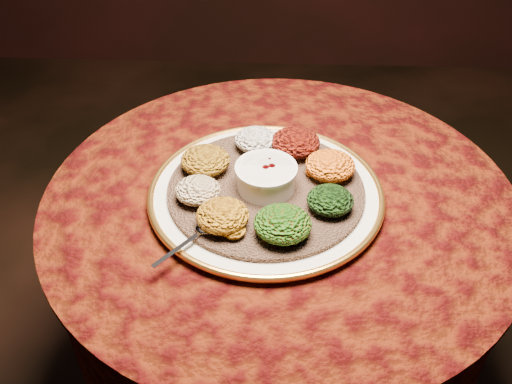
{
  "coord_description": "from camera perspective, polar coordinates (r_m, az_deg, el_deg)",
  "views": [
    {
      "loc": [
        -0.01,
        -0.88,
        1.48
      ],
      "look_at": [
        -0.05,
        -0.03,
        0.76
      ],
      "focal_mm": 40.0,
      "sensor_mm": 36.0,
      "label": 1
    }
  ],
  "objects": [
    {
      "name": "portion_timatim",
      "position": [
        1.09,
        -5.83,
        0.17
      ],
      "size": [
        0.09,
        0.08,
        0.04
      ],
      "primitive_type": "ellipsoid",
      "color": "maroon",
      "rests_on": "injera"
    },
    {
      "name": "portion_shiro",
      "position": [
        1.16,
        -5.09,
        3.17
      ],
      "size": [
        0.1,
        0.1,
        0.05
      ],
      "primitive_type": "ellipsoid",
      "color": "#A27513",
      "rests_on": "injera"
    },
    {
      "name": "stew_bowl",
      "position": [
        1.11,
        1.02,
        1.64
      ],
      "size": [
        0.12,
        0.12,
        0.05
      ],
      "color": "silver",
      "rests_on": "injera"
    },
    {
      "name": "table",
      "position": [
        1.28,
        2.22,
        -6.4
      ],
      "size": [
        0.96,
        0.96,
        0.73
      ],
      "color": "black",
      "rests_on": "ground"
    },
    {
      "name": "platter",
      "position": [
        1.14,
        0.99,
        -0.14
      ],
      "size": [
        0.52,
        0.52,
        0.02
      ],
      "rotation": [
        0.0,
        0.0,
        0.17
      ],
      "color": "beige",
      "rests_on": "table"
    },
    {
      "name": "portion_tikil",
      "position": [
        1.15,
        7.43,
        2.65
      ],
      "size": [
        0.1,
        0.1,
        0.05
      ],
      "primitive_type": "ellipsoid",
      "color": "#C27110",
      "rests_on": "injera"
    },
    {
      "name": "spoon",
      "position": [
        1.03,
        -5.46,
        -3.95
      ],
      "size": [
        0.1,
        0.12,
        0.01
      ],
      "rotation": [
        0.0,
        0.0,
        -2.25
      ],
      "color": "silver",
      "rests_on": "injera"
    },
    {
      "name": "portion_kik",
      "position": [
        1.03,
        -3.35,
        -2.37
      ],
      "size": [
        0.1,
        0.09,
        0.05
      ],
      "primitive_type": "ellipsoid",
      "color": "#BC7910",
      "rests_on": "injera"
    },
    {
      "name": "injera",
      "position": [
        1.13,
        1.0,
        0.28
      ],
      "size": [
        0.5,
        0.5,
        0.01
      ],
      "primitive_type": "cylinder",
      "rotation": [
        0.0,
        0.0,
        0.36
      ],
      "color": "brown",
      "rests_on": "platter"
    },
    {
      "name": "portion_gomen",
      "position": [
        1.07,
        7.44,
        -0.8
      ],
      "size": [
        0.09,
        0.08,
        0.04
      ],
      "primitive_type": "ellipsoid",
      "color": "black",
      "rests_on": "injera"
    },
    {
      "name": "portion_mixveg",
      "position": [
        1.01,
        2.67,
        -3.19
      ],
      "size": [
        0.1,
        0.1,
        0.05
      ],
      "primitive_type": "ellipsoid",
      "color": "#AA2B0A",
      "rests_on": "injera"
    },
    {
      "name": "portion_ayib",
      "position": [
        1.22,
        -0.03,
        5.26
      ],
      "size": [
        0.09,
        0.09,
        0.04
      ],
      "primitive_type": "ellipsoid",
      "color": "white",
      "rests_on": "injera"
    },
    {
      "name": "portion_kitfo",
      "position": [
        1.21,
        3.97,
        4.98
      ],
      "size": [
        0.1,
        0.1,
        0.05
      ],
      "primitive_type": "ellipsoid",
      "color": "black",
      "rests_on": "injera"
    }
  ]
}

